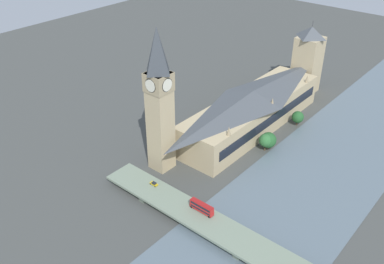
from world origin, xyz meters
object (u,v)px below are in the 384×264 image
object	(u,v)px
parliament_hall	(252,109)
victoria_tower	(308,60)
clock_tower	(159,99)
double_decker_bus_mid	(202,207)
car_northbound_lead	(154,184)
road_bridge	(245,244)

from	to	relation	value
parliament_hall	victoria_tower	distance (m)	67.75
parliament_hall	victoria_tower	world-z (taller)	victoria_tower
clock_tower	double_decker_bus_mid	world-z (taller)	clock_tower
victoria_tower	double_decker_bus_mid	xyz separation A→B (m)	(-28.17, 148.60, -16.21)
victoria_tower	double_decker_bus_mid	bearing A→B (deg)	100.74
double_decker_bus_mid	car_northbound_lead	bearing A→B (deg)	0.22
double_decker_bus_mid	road_bridge	bearing A→B (deg)	173.04
clock_tower	car_northbound_lead	distance (m)	40.35
clock_tower	car_northbound_lead	bearing A→B (deg)	123.32
victoria_tower	clock_tower	bearing A→B (deg)	84.39
parliament_hall	clock_tower	world-z (taller)	clock_tower
parliament_hall	clock_tower	distance (m)	70.72
clock_tower	victoria_tower	world-z (taller)	clock_tower
parliament_hall	car_northbound_lead	xyz separation A→B (m)	(1.18, 81.86, -7.11)
clock_tower	road_bridge	distance (m)	78.00
victoria_tower	car_northbound_lead	distance (m)	149.81
victoria_tower	road_bridge	xyz separation A→B (m)	(-53.26, 151.66, -19.64)
clock_tower	victoria_tower	bearing A→B (deg)	-95.61
parliament_hall	road_bridge	world-z (taller)	parliament_hall
parliament_hall	double_decker_bus_mid	distance (m)	86.60
parliament_hall	double_decker_bus_mid	world-z (taller)	parliament_hall
clock_tower	car_northbound_lead	world-z (taller)	clock_tower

